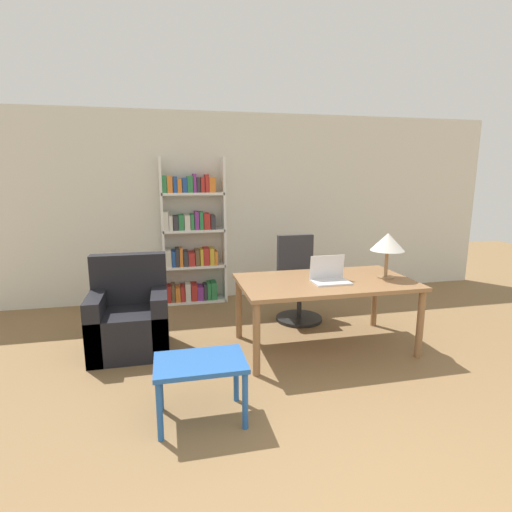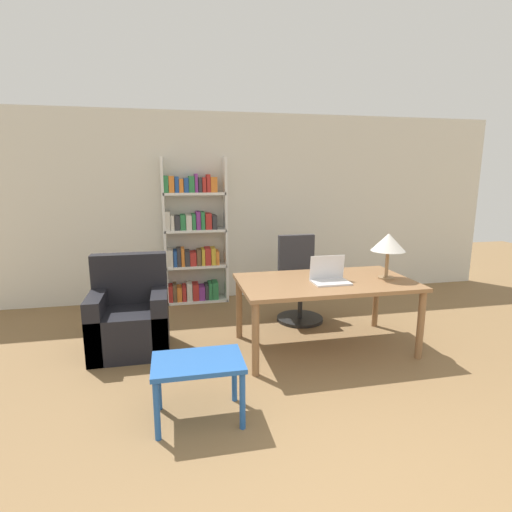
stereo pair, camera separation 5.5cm
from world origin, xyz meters
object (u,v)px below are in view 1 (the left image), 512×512
table_lamp (388,243)px  armchair (130,320)px  desk (325,287)px  side_table_blue (200,370)px  laptop (329,276)px  office_chair (298,284)px  bookshelf (192,240)px

table_lamp → armchair: table_lamp is taller
desk → side_table_blue: bearing=-144.0°
desk → laptop: laptop is taller
laptop → office_chair: size_ratio=0.35×
desk → bookshelf: bearing=123.5°
side_table_blue → bookshelf: size_ratio=0.33×
side_table_blue → bookshelf: bookshelf is taller
bookshelf → laptop: bearing=-57.2°
table_lamp → office_chair: 1.34m
armchair → bookshelf: bookshelf is taller
office_chair → bookshelf: bearing=141.8°
desk → bookshelf: bookshelf is taller
table_lamp → bookshelf: size_ratio=0.23×
side_table_blue → armchair: (-0.61, 1.38, -0.07)m
laptop → side_table_blue: 1.75m
laptop → desk: bearing=98.1°
table_lamp → desk: bearing=175.7°
table_lamp → side_table_blue: 2.39m
side_table_blue → bookshelf: (0.15, 2.91, 0.51)m
desk → bookshelf: 2.29m
office_chair → armchair: (-2.02, -0.54, -0.13)m
bookshelf → side_table_blue: bearing=-92.9°
table_lamp → armchair: (-2.68, 0.42, -0.79)m
armchair → bookshelf: size_ratio=0.48×
table_lamp → side_table_blue: table_lamp is taller
desk → office_chair: size_ratio=1.68×
bookshelf → office_chair: bearing=-38.2°
desk → laptop: bearing=-81.9°
desk → armchair: armchair is taller
side_table_blue → armchair: size_ratio=0.67×
office_chair → bookshelf: bookshelf is taller
laptop → armchair: laptop is taller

